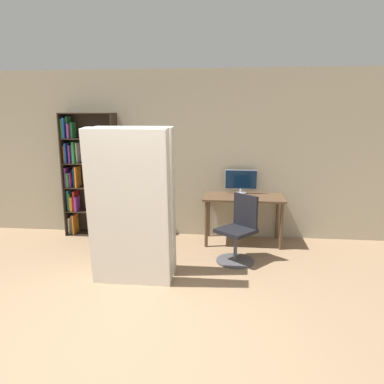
# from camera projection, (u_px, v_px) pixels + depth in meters

# --- Properties ---
(ground_plane) EXTENTS (16.00, 16.00, 0.00)m
(ground_plane) POSITION_uv_depth(u_px,v_px,m) (111.00, 355.00, 3.19)
(ground_plane) COLOR #937556
(wall_back) EXTENTS (8.00, 0.06, 2.70)m
(wall_back) POSITION_uv_depth(u_px,v_px,m) (171.00, 155.00, 6.13)
(wall_back) COLOR tan
(wall_back) RESTS_ON ground
(desk) EXTENTS (1.24, 0.63, 0.75)m
(desk) POSITION_uv_depth(u_px,v_px,m) (243.00, 203.00, 5.82)
(desk) COLOR brown
(desk) RESTS_ON ground
(monitor) EXTENTS (0.52, 0.18, 0.38)m
(monitor) POSITION_uv_depth(u_px,v_px,m) (241.00, 181.00, 5.96)
(monitor) COLOR #B7B7BC
(monitor) RESTS_ON desk
(office_chair) EXTENTS (0.62, 0.62, 0.92)m
(office_chair) POSITION_uv_depth(u_px,v_px,m) (238.00, 235.00, 5.13)
(office_chair) COLOR #4C4C51
(office_chair) RESTS_ON ground
(bookshelf) EXTENTS (0.87, 0.32, 2.02)m
(bookshelf) POSITION_uv_depth(u_px,v_px,m) (85.00, 175.00, 6.21)
(bookshelf) COLOR #2D2319
(bookshelf) RESTS_ON ground
(mattress_near) EXTENTS (0.95, 0.35, 1.87)m
(mattress_near) POSITION_uv_depth(u_px,v_px,m) (130.00, 209.00, 4.31)
(mattress_near) COLOR silver
(mattress_near) RESTS_ON ground
(mattress_far) EXTENTS (0.95, 0.29, 1.87)m
(mattress_far) POSITION_uv_depth(u_px,v_px,m) (137.00, 202.00, 4.64)
(mattress_far) COLOR silver
(mattress_far) RESTS_ON ground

